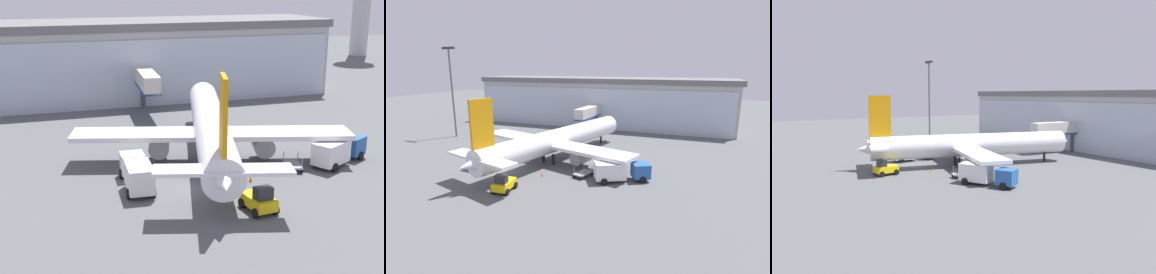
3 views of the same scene
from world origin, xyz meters
The scene contains 11 objects.
ground centered at (0.00, 0.00, 0.00)m, with size 240.00×240.00×0.00m, color #545659.
terminal_building centered at (0.00, 41.03, 6.06)m, with size 65.33×17.73×12.10m.
jet_bridge centered at (0.98, 29.31, 4.60)m, with size 2.72×11.20×6.00m.
apron_light_mast centered at (-24.28, 14.10, 11.19)m, with size 3.20×0.40×18.89m.
airplane centered at (3.61, 7.60, 3.32)m, with size 28.60×35.05×11.23m.
catering_truck centered at (-5.22, 1.65, 1.47)m, with size 2.62×7.34×2.65m.
fuel_truck centered at (15.66, 2.73, 1.47)m, with size 7.43×5.54×2.65m.
baggage_cart centered at (10.49, 2.40, 0.50)m, with size 2.29×3.12×1.50m.
pushback_tug centered at (3.45, -6.12, 0.97)m, with size 2.57×3.43×2.30m.
safety_cone_nose centered at (5.21, 0.24, 0.28)m, with size 0.36×0.36×0.55m, color orange.
safety_cone_wingtip centered at (18.50, 4.61, 0.28)m, with size 0.36×0.36×0.55m, color orange.
Camera 2 is at (25.35, -34.10, 15.03)m, focal length 28.00 mm.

